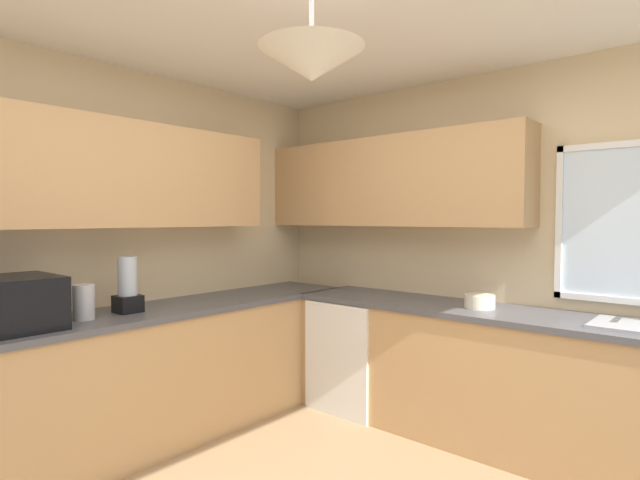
% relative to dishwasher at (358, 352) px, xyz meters
% --- Properties ---
extents(room_shell, '(4.02, 4.11, 2.62)m').
position_rel_dishwasher_xyz_m(room_shell, '(0.18, -1.04, 1.41)').
color(room_shell, beige).
rests_on(room_shell, ground_plane).
extents(counter_run_left, '(0.65, 3.72, 0.91)m').
position_rel_dishwasher_xyz_m(counter_run_left, '(-0.66, -1.66, 0.02)').
color(counter_run_left, tan).
rests_on(counter_run_left, ground_plane).
extents(counter_run_back, '(3.11, 0.65, 0.91)m').
position_rel_dishwasher_xyz_m(counter_run_back, '(1.19, 0.03, 0.02)').
color(counter_run_back, tan).
rests_on(counter_run_back, ground_plane).
extents(dishwasher, '(0.60, 0.60, 0.86)m').
position_rel_dishwasher_xyz_m(dishwasher, '(0.00, 0.00, 0.00)').
color(dishwasher, white).
rests_on(dishwasher, ground_plane).
extents(microwave, '(0.48, 0.36, 0.29)m').
position_rel_dishwasher_xyz_m(microwave, '(-0.66, -2.23, 0.62)').
color(microwave, black).
rests_on(microwave, counter_run_left).
extents(kettle, '(0.12, 0.12, 0.21)m').
position_rel_dishwasher_xyz_m(kettle, '(-0.64, -1.89, 0.58)').
color(kettle, '#B7B7BC').
rests_on(kettle, counter_run_left).
extents(bowl, '(0.20, 0.20, 0.09)m').
position_rel_dishwasher_xyz_m(bowl, '(1.00, 0.03, 0.52)').
color(bowl, beige).
rests_on(bowl, counter_run_back).
extents(blender_appliance, '(0.15, 0.15, 0.36)m').
position_rel_dishwasher_xyz_m(blender_appliance, '(-0.66, -1.60, 0.64)').
color(blender_appliance, black).
rests_on(blender_appliance, counter_run_left).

